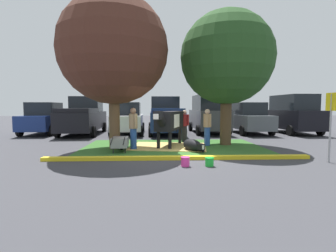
# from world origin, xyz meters

# --- Properties ---
(ground_plane) EXTENTS (80.00, 80.00, 0.00)m
(ground_plane) POSITION_xyz_m (0.00, 0.00, 0.00)
(ground_plane) COLOR #38383D
(grass_island) EXTENTS (7.68, 4.82, 0.02)m
(grass_island) POSITION_xyz_m (0.33, 1.61, 0.01)
(grass_island) COLOR #2D5B23
(grass_island) RESTS_ON ground
(curb_yellow) EXTENTS (8.88, 0.24, 0.12)m
(curb_yellow) POSITION_xyz_m (0.33, -0.95, 0.06)
(curb_yellow) COLOR yellow
(curb_yellow) RESTS_ON ground
(hay_bedding) EXTENTS (3.53, 2.86, 0.04)m
(hay_bedding) POSITION_xyz_m (0.13, 1.69, 0.03)
(hay_bedding) COLOR tan
(hay_bedding) RESTS_ON ground
(shade_tree_left) EXTENTS (4.47, 4.47, 6.32)m
(shade_tree_left) POSITION_xyz_m (-2.13, 1.35, 4.07)
(shade_tree_left) COLOR brown
(shade_tree_left) RESTS_ON ground
(shade_tree_right) EXTENTS (4.17, 4.17, 6.04)m
(shade_tree_right) POSITION_xyz_m (2.78, 2.21, 3.93)
(shade_tree_right) COLOR #4C3823
(shade_tree_right) RESTS_ON ground
(cow_holstein) EXTENTS (1.43, 3.04, 1.59)m
(cow_holstein) POSITION_xyz_m (0.17, 1.78, 1.14)
(cow_holstein) COLOR black
(cow_holstein) RESTS_ON ground
(calf_lying) EXTENTS (0.90, 1.31, 0.48)m
(calf_lying) POSITION_xyz_m (1.04, 0.62, 0.24)
(calf_lying) COLOR black
(calf_lying) RESTS_ON ground
(person_handler) EXTENTS (0.43, 0.37, 1.58)m
(person_handler) POSITION_xyz_m (0.99, 3.20, 0.85)
(person_handler) COLOR black
(person_handler) RESTS_ON ground
(person_visitor_near) EXTENTS (0.34, 0.49, 1.71)m
(person_visitor_near) POSITION_xyz_m (-1.32, 1.06, 0.92)
(person_visitor_near) COLOR #23478C
(person_visitor_near) RESTS_ON ground
(person_visitor_far) EXTENTS (0.34, 0.49, 1.66)m
(person_visitor_far) POSITION_xyz_m (1.89, 1.99, 0.89)
(person_visitor_far) COLOR #23478C
(person_visitor_far) RESTS_ON ground
(wheelbarrow) EXTENTS (0.61, 1.60, 0.63)m
(wheelbarrow) POSITION_xyz_m (-1.79, 0.54, 0.39)
(wheelbarrow) COLOR gray
(wheelbarrow) RESTS_ON ground
(parking_sign) EXTENTS (0.08, 0.44, 2.19)m
(parking_sign) POSITION_xyz_m (5.06, -1.58, 1.54)
(parking_sign) COLOR #99999E
(parking_sign) RESTS_ON ground
(bucket_pink) EXTENTS (0.27, 0.27, 0.28)m
(bucket_pink) POSITION_xyz_m (0.46, -1.90, 0.15)
(bucket_pink) COLOR #EA3893
(bucket_pink) RESTS_ON ground
(bucket_green) EXTENTS (0.28, 0.28, 0.26)m
(bucket_green) POSITION_xyz_m (1.18, -1.92, 0.14)
(bucket_green) COLOR green
(bucket_green) RESTS_ON ground
(sedan_red) EXTENTS (2.10, 4.44, 2.02)m
(sedan_red) POSITION_xyz_m (-7.59, 7.51, 0.98)
(sedan_red) COLOR navy
(sedan_red) RESTS_ON ground
(pickup_truck_black) EXTENTS (2.32, 5.45, 2.42)m
(pickup_truck_black) POSITION_xyz_m (-5.04, 7.22, 1.11)
(pickup_truck_black) COLOR black
(pickup_truck_black) RESTS_ON ground
(hatchback_white) EXTENTS (2.10, 4.44, 2.02)m
(hatchback_white) POSITION_xyz_m (-2.22, 7.22, 0.98)
(hatchback_white) COLOR silver
(hatchback_white) RESTS_ON ground
(pickup_truck_maroon) EXTENTS (2.32, 5.45, 2.42)m
(pickup_truck_maroon) POSITION_xyz_m (0.21, 7.37, 1.11)
(pickup_truck_maroon) COLOR navy
(pickup_truck_maroon) RESTS_ON ground
(suv_dark_grey) EXTENTS (2.21, 4.64, 2.52)m
(suv_dark_grey) POSITION_xyz_m (3.06, 7.58, 1.27)
(suv_dark_grey) COLOR #3D3D42
(suv_dark_grey) RESTS_ON ground
(sedan_blue) EXTENTS (2.10, 4.44, 2.02)m
(sedan_blue) POSITION_xyz_m (5.64, 7.16, 0.98)
(sedan_blue) COLOR #4C5156
(sedan_blue) RESTS_ON ground
(suv_black) EXTENTS (2.21, 4.64, 2.52)m
(suv_black) POSITION_xyz_m (8.57, 7.14, 1.27)
(suv_black) COLOR black
(suv_black) RESTS_ON ground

